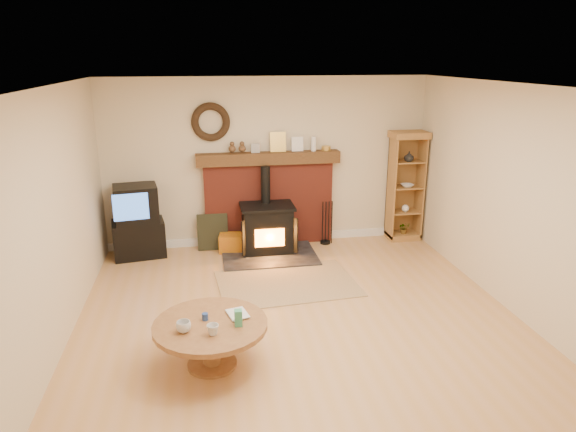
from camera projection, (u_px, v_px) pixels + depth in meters
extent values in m
plane|color=tan|center=(301.00, 325.00, 5.75)|extent=(5.50, 5.50, 0.00)
cube|color=beige|center=(268.00, 163.00, 7.95)|extent=(5.00, 0.02, 2.60)
cube|color=beige|center=(400.00, 362.00, 2.77)|extent=(5.00, 0.02, 2.60)
cube|color=beige|center=(49.00, 227.00, 4.96)|extent=(0.02, 5.50, 2.60)
cube|color=beige|center=(520.00, 203.00, 5.76)|extent=(0.02, 5.50, 2.60)
cube|color=white|center=(303.00, 86.00, 4.97)|extent=(5.00, 5.50, 0.02)
cube|color=white|center=(269.00, 238.00, 8.30)|extent=(5.00, 0.04, 0.12)
torus|color=black|center=(211.00, 122.00, 7.56)|extent=(0.57, 0.11, 0.57)
cube|color=maroon|center=(269.00, 204.00, 8.07)|extent=(2.00, 0.15, 1.30)
cube|color=#3D2213|center=(269.00, 158.00, 7.82)|extent=(2.20, 0.22, 0.18)
cube|color=#999999|center=(255.00, 148.00, 7.75)|extent=(0.13, 0.05, 0.14)
cube|color=gold|center=(278.00, 142.00, 7.80)|extent=(0.24, 0.06, 0.30)
cube|color=white|center=(297.00, 144.00, 7.86)|extent=(0.18, 0.05, 0.22)
cylinder|color=white|center=(314.00, 144.00, 7.88)|extent=(0.08, 0.08, 0.22)
cylinder|color=gold|center=(326.00, 148.00, 7.93)|extent=(0.14, 0.14, 0.07)
cube|color=black|center=(269.00, 255.00, 7.71)|extent=(1.40, 1.00, 0.03)
cube|color=black|center=(267.00, 229.00, 7.79)|extent=(0.73, 0.52, 0.68)
cube|color=black|center=(267.00, 206.00, 7.69)|extent=(0.80, 0.57, 0.04)
cylinder|color=black|center=(266.00, 185.00, 7.74)|extent=(0.14, 0.14, 0.56)
cube|color=orange|center=(270.00, 238.00, 7.55)|extent=(0.44, 0.02, 0.27)
cube|color=black|center=(247.00, 236.00, 7.55)|extent=(0.17, 0.23, 0.54)
cube|color=black|center=(291.00, 234.00, 7.66)|extent=(0.17, 0.23, 0.54)
cube|color=brown|center=(287.00, 283.00, 6.78)|extent=(1.88, 1.37, 0.01)
cube|color=black|center=(139.00, 238.00, 7.67)|extent=(0.81, 0.62, 0.54)
cube|color=black|center=(136.00, 204.00, 7.51)|extent=(0.68, 0.60, 0.54)
cube|color=#3566BF|center=(131.00, 207.00, 7.25)|extent=(0.49, 0.09, 0.39)
cube|color=olive|center=(402.00, 235.00, 8.47)|extent=(0.51, 0.37, 0.10)
cube|color=olive|center=(401.00, 185.00, 8.39)|extent=(0.51, 0.02, 1.61)
cube|color=olive|center=(391.00, 189.00, 8.19)|extent=(0.02, 0.37, 1.61)
cube|color=olive|center=(420.00, 187.00, 8.27)|extent=(0.02, 0.37, 1.61)
cube|color=olive|center=(409.00, 135.00, 7.97)|extent=(0.57, 0.41, 0.10)
cube|color=olive|center=(404.00, 212.00, 8.34)|extent=(0.47, 0.33, 0.02)
cube|color=olive|center=(406.00, 187.00, 8.22)|extent=(0.47, 0.33, 0.02)
cube|color=olive|center=(407.00, 161.00, 8.10)|extent=(0.47, 0.33, 0.02)
imported|color=white|center=(409.00, 156.00, 8.02)|extent=(0.15, 0.15, 0.16)
imported|color=white|center=(407.00, 186.00, 8.16)|extent=(0.20, 0.20, 0.05)
sphere|color=white|center=(405.00, 208.00, 8.28)|extent=(0.12, 0.12, 0.12)
imported|color=#40956E|center=(404.00, 228.00, 8.38)|extent=(0.17, 0.15, 0.19)
cube|color=#C88B0C|center=(234.00, 243.00, 7.87)|extent=(0.48, 0.33, 0.28)
cube|color=black|center=(213.00, 232.00, 7.92)|extent=(0.47, 0.13, 0.56)
cylinder|color=black|center=(325.00, 242.00, 8.24)|extent=(0.16, 0.16, 0.04)
cylinder|color=black|center=(323.00, 223.00, 8.13)|extent=(0.02, 0.02, 0.70)
cylinder|color=black|center=(326.00, 223.00, 8.14)|extent=(0.02, 0.02, 0.70)
cylinder|color=black|center=(329.00, 223.00, 8.15)|extent=(0.02, 0.02, 0.70)
cylinder|color=black|center=(332.00, 222.00, 8.16)|extent=(0.02, 0.02, 0.70)
cylinder|color=brown|center=(212.00, 364.00, 5.00)|extent=(0.48, 0.48, 0.03)
cylinder|color=brown|center=(211.00, 345.00, 4.94)|extent=(0.18, 0.18, 0.39)
cylinder|color=brown|center=(210.00, 325.00, 4.87)|extent=(1.09, 1.09, 0.05)
imported|color=white|center=(184.00, 327.00, 4.69)|extent=(0.13, 0.13, 0.11)
imported|color=white|center=(213.00, 330.00, 4.64)|extent=(0.11, 0.11, 0.10)
imported|color=#4C331E|center=(229.00, 316.00, 4.97)|extent=(0.18, 0.24, 0.02)
cylinder|color=navy|center=(205.00, 317.00, 4.91)|extent=(0.06, 0.06, 0.07)
cube|color=#40956E|center=(238.00, 318.00, 4.79)|extent=(0.07, 0.07, 0.16)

